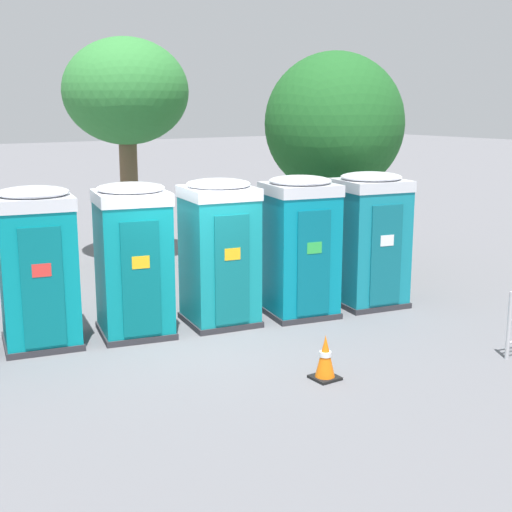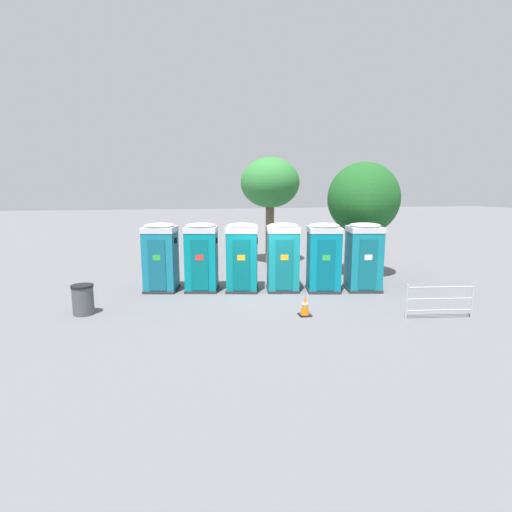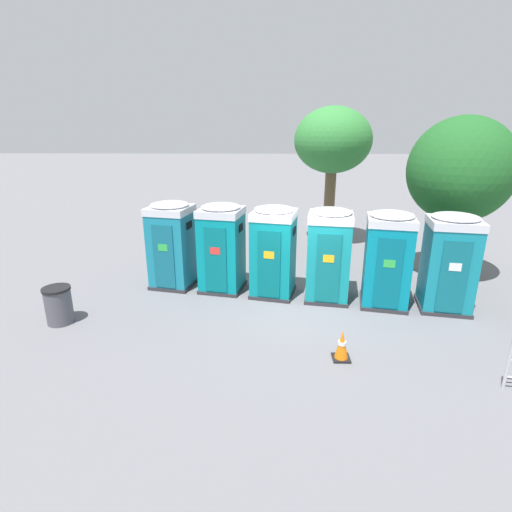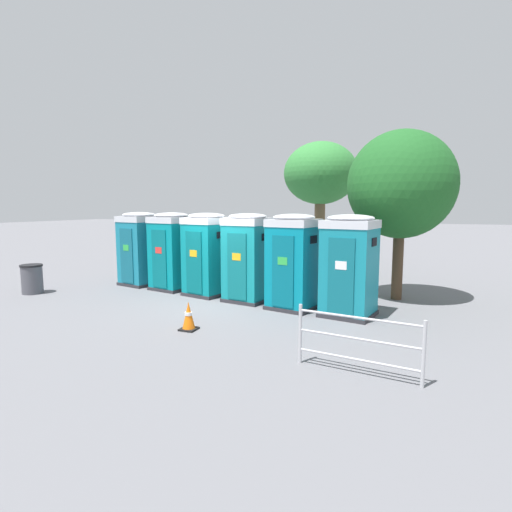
{
  "view_description": "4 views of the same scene",
  "coord_description": "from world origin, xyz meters",
  "px_view_note": "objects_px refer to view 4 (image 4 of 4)",
  "views": [
    {
      "loc": [
        -5.37,
        -10.01,
        3.79
      ],
      "look_at": [
        1.52,
        0.19,
        1.14
      ],
      "focal_mm": 50.0,
      "sensor_mm": 36.0,
      "label": 1
    },
    {
      "loc": [
        -3.07,
        -13.8,
        3.81
      ],
      "look_at": [
        -0.14,
        0.53,
        1.3
      ],
      "focal_mm": 28.0,
      "sensor_mm": 36.0,
      "label": 2
    },
    {
      "loc": [
        -0.9,
        -9.96,
        4.6
      ],
      "look_at": [
        -1.14,
        0.73,
        1.08
      ],
      "focal_mm": 28.0,
      "sensor_mm": 36.0,
      "label": 3
    },
    {
      "loc": [
        5.25,
        -10.21,
        2.72
      ],
      "look_at": [
        1.11,
        0.27,
        1.33
      ],
      "focal_mm": 28.0,
      "sensor_mm": 36.0,
      "label": 4
    }
  ],
  "objects_px": {
    "portapotty_5": "(349,265)",
    "street_tree_0": "(401,185)",
    "portapotty_2": "(207,254)",
    "trash_can": "(32,279)",
    "portapotty_4": "(293,261)",
    "street_tree_1": "(321,175)",
    "portapotty_1": "(172,251)",
    "traffic_cone": "(189,316)",
    "event_barrier": "(357,341)",
    "portapotty_3": "(248,257)",
    "portapotty_0": "(140,248)"
  },
  "relations": [
    {
      "from": "portapotty_5",
      "to": "street_tree_0",
      "type": "xyz_separation_m",
      "value": [
        1.06,
        2.35,
        2.05
      ]
    },
    {
      "from": "portapotty_2",
      "to": "trash_can",
      "type": "xyz_separation_m",
      "value": [
        -5.22,
        -1.88,
        -0.82
      ]
    },
    {
      "from": "portapotty_4",
      "to": "street_tree_1",
      "type": "relative_size",
      "value": 0.48
    },
    {
      "from": "portapotty_5",
      "to": "street_tree_1",
      "type": "height_order",
      "value": "street_tree_1"
    },
    {
      "from": "portapotty_1",
      "to": "traffic_cone",
      "type": "height_order",
      "value": "portapotty_1"
    },
    {
      "from": "street_tree_1",
      "to": "trash_can",
      "type": "height_order",
      "value": "street_tree_1"
    },
    {
      "from": "portapotty_1",
      "to": "event_barrier",
      "type": "xyz_separation_m",
      "value": [
        6.61,
        -4.73,
        -0.72
      ]
    },
    {
      "from": "portapotty_3",
      "to": "portapotty_5",
      "type": "relative_size",
      "value": 1.0
    },
    {
      "from": "portapotty_4",
      "to": "portapotty_2",
      "type": "bearing_deg",
      "value": 168.05
    },
    {
      "from": "portapotty_1",
      "to": "portapotty_3",
      "type": "distance_m",
      "value": 3.02
    },
    {
      "from": "trash_can",
      "to": "traffic_cone",
      "type": "bearing_deg",
      "value": -12.59
    },
    {
      "from": "traffic_cone",
      "to": "street_tree_0",
      "type": "bearing_deg",
      "value": 49.38
    },
    {
      "from": "portapotty_3",
      "to": "portapotty_5",
      "type": "height_order",
      "value": "same"
    },
    {
      "from": "portapotty_5",
      "to": "trash_can",
      "type": "bearing_deg",
      "value": -173.87
    },
    {
      "from": "trash_can",
      "to": "street_tree_1",
      "type": "bearing_deg",
      "value": 43.59
    },
    {
      "from": "traffic_cone",
      "to": "event_barrier",
      "type": "xyz_separation_m",
      "value": [
        3.79,
        -1.05,
        0.26
      ]
    },
    {
      "from": "street_tree_0",
      "to": "traffic_cone",
      "type": "height_order",
      "value": "street_tree_0"
    },
    {
      "from": "portapotty_0",
      "to": "street_tree_1",
      "type": "xyz_separation_m",
      "value": [
        5.29,
        4.71,
        2.71
      ]
    },
    {
      "from": "street_tree_1",
      "to": "event_barrier",
      "type": "xyz_separation_m",
      "value": [
        2.81,
        -9.7,
        -3.43
      ]
    },
    {
      "from": "portapotty_2",
      "to": "event_barrier",
      "type": "xyz_separation_m",
      "value": [
        5.13,
        -4.39,
        -0.72
      ]
    },
    {
      "from": "portapotty_4",
      "to": "event_barrier",
      "type": "distance_m",
      "value": 4.41
    },
    {
      "from": "event_barrier",
      "to": "portapotty_3",
      "type": "bearing_deg",
      "value": 131.46
    },
    {
      "from": "trash_can",
      "to": "event_barrier",
      "type": "bearing_deg",
      "value": -13.67
    },
    {
      "from": "portapotty_4",
      "to": "trash_can",
      "type": "height_order",
      "value": "portapotty_4"
    },
    {
      "from": "portapotty_2",
      "to": "portapotty_5",
      "type": "height_order",
      "value": "same"
    },
    {
      "from": "portapotty_0",
      "to": "portapotty_1",
      "type": "xyz_separation_m",
      "value": [
        1.49,
        -0.27,
        -0.0
      ]
    },
    {
      "from": "portapotty_2",
      "to": "traffic_cone",
      "type": "bearing_deg",
      "value": -68.07
    },
    {
      "from": "portapotty_1",
      "to": "portapotty_3",
      "type": "bearing_deg",
      "value": -11.45
    },
    {
      "from": "portapotty_1",
      "to": "street_tree_0",
      "type": "xyz_separation_m",
      "value": [
        6.99,
        1.18,
        2.05
      ]
    },
    {
      "from": "portapotty_4",
      "to": "traffic_cone",
      "type": "relative_size",
      "value": 3.97
    },
    {
      "from": "traffic_cone",
      "to": "event_barrier",
      "type": "relative_size",
      "value": 0.31
    },
    {
      "from": "portapotty_3",
      "to": "trash_can",
      "type": "xyz_separation_m",
      "value": [
        -6.71,
        -1.61,
        -0.82
      ]
    },
    {
      "from": "traffic_cone",
      "to": "portapotty_4",
      "type": "bearing_deg",
      "value": 59.34
    },
    {
      "from": "portapotty_5",
      "to": "street_tree_0",
      "type": "bearing_deg",
      "value": 65.83
    },
    {
      "from": "portapotty_1",
      "to": "street_tree_1",
      "type": "xyz_separation_m",
      "value": [
        3.8,
        4.98,
        2.71
      ]
    },
    {
      "from": "portapotty_0",
      "to": "event_barrier",
      "type": "relative_size",
      "value": 1.24
    },
    {
      "from": "street_tree_0",
      "to": "trash_can",
      "type": "height_order",
      "value": "street_tree_0"
    },
    {
      "from": "portapotty_1",
      "to": "portapotty_0",
      "type": "bearing_deg",
      "value": 169.86
    },
    {
      "from": "trash_can",
      "to": "portapotty_1",
      "type": "bearing_deg",
      "value": 30.53
    },
    {
      "from": "portapotty_0",
      "to": "event_barrier",
      "type": "bearing_deg",
      "value": -31.66
    },
    {
      "from": "portapotty_2",
      "to": "portapotty_5",
      "type": "bearing_deg",
      "value": -10.64
    },
    {
      "from": "portapotty_2",
      "to": "street_tree_1",
      "type": "height_order",
      "value": "street_tree_1"
    },
    {
      "from": "portapotty_2",
      "to": "street_tree_1",
      "type": "xyz_separation_m",
      "value": [
        2.33,
        5.31,
        2.71
      ]
    },
    {
      "from": "portapotty_1",
      "to": "event_barrier",
      "type": "height_order",
      "value": "portapotty_1"
    },
    {
      "from": "event_barrier",
      "to": "portapotty_4",
      "type": "bearing_deg",
      "value": 120.02
    },
    {
      "from": "portapotty_0",
      "to": "portapotty_1",
      "type": "bearing_deg",
      "value": -10.14
    },
    {
      "from": "traffic_cone",
      "to": "portapotty_1",
      "type": "bearing_deg",
      "value": 127.5
    },
    {
      "from": "portapotty_0",
      "to": "portapotty_3",
      "type": "relative_size",
      "value": 1.0
    },
    {
      "from": "portapotty_1",
      "to": "portapotty_5",
      "type": "bearing_deg",
      "value": -11.16
    },
    {
      "from": "portapotty_5",
      "to": "street_tree_1",
      "type": "relative_size",
      "value": 0.48
    }
  ]
}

